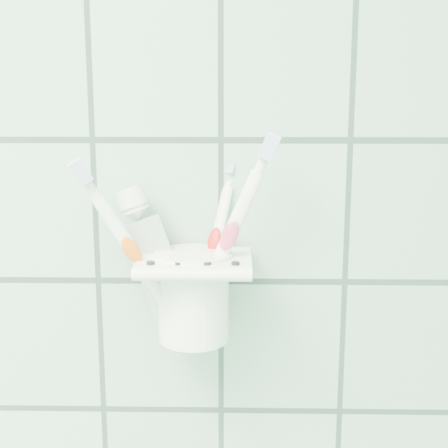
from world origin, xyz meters
name	(u,v)px	position (x,y,z in m)	size (l,w,h in m)	color
holder_bracket	(195,264)	(0.65, 1.15, 1.28)	(0.11, 0.10, 0.03)	white
cup	(194,292)	(0.65, 1.16, 1.25)	(0.08, 0.08, 0.09)	white
toothbrush_pink	(184,234)	(0.64, 1.15, 1.31)	(0.10, 0.04, 0.20)	white
toothbrush_blue	(194,242)	(0.65, 1.14, 1.31)	(0.05, 0.07, 0.19)	white
toothbrush_orange	(185,228)	(0.64, 1.15, 1.32)	(0.09, 0.02, 0.22)	white
toothpaste_tube	(179,246)	(0.63, 1.16, 1.30)	(0.08, 0.04, 0.17)	silver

